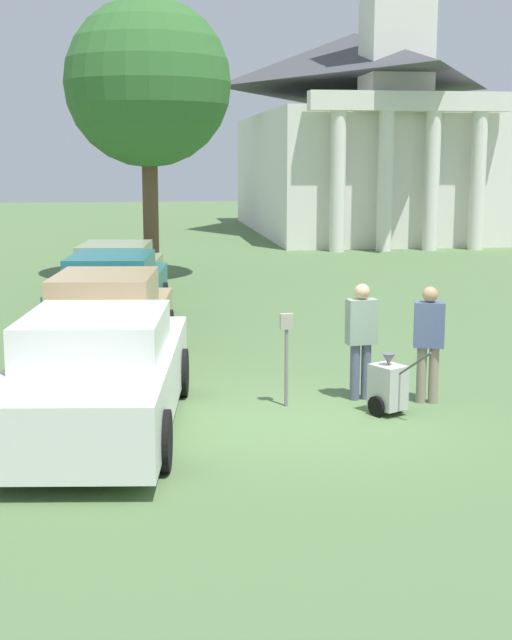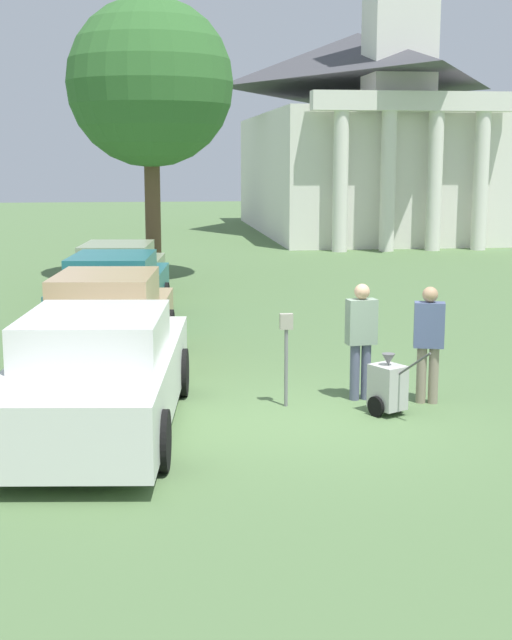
{
  "view_description": "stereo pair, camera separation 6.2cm",
  "coord_description": "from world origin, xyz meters",
  "px_view_note": "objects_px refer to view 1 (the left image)",
  "views": [
    {
      "loc": [
        -2.38,
        -11.24,
        3.45
      ],
      "look_at": [
        -0.71,
        1.47,
        1.1
      ],
      "focal_mm": 50.0,
      "sensor_mm": 36.0,
      "label": 1
    },
    {
      "loc": [
        -2.32,
        -11.25,
        3.45
      ],
      "look_at": [
        -0.71,
        1.47,
        1.1
      ],
      "focal_mm": 50.0,
      "sensor_mm": 36.0,
      "label": 2
    }
  ],
  "objects_px": {
    "parked_car_teal": "(113,293)",
    "person_supervisor": "(429,337)",
    "parking_meter": "(286,342)",
    "person_worker": "(361,334)",
    "church": "(356,124)",
    "parked_car_tan": "(107,325)",
    "parked_car_white": "(99,375)",
    "equipment_cart": "(388,386)",
    "parked_car_sage": "(117,275)"
  },
  "relations": [
    {
      "from": "equipment_cart",
      "to": "person_supervisor",
      "type": "bearing_deg",
      "value": 5.95
    },
    {
      "from": "parked_car_sage",
      "to": "church",
      "type": "distance_m",
      "value": 22.27
    },
    {
      "from": "parked_car_sage",
      "to": "person_supervisor",
      "type": "height_order",
      "value": "person_supervisor"
    },
    {
      "from": "parking_meter",
      "to": "person_supervisor",
      "type": "relative_size",
      "value": 0.79
    },
    {
      "from": "parked_car_white",
      "to": "parked_car_sage",
      "type": "bearing_deg",
      "value": 96.64
    },
    {
      "from": "parked_car_white",
      "to": "parked_car_tan",
      "type": "bearing_deg",
      "value": 96.64
    },
    {
      "from": "parked_car_white",
      "to": "equipment_cart",
      "type": "height_order",
      "value": "parked_car_white"
    },
    {
      "from": "equipment_cart",
      "to": "church",
      "type": "bearing_deg",
      "value": 48.99
    },
    {
      "from": "parked_car_teal",
      "to": "person_supervisor",
      "type": "distance_m",
      "value": 7.77
    },
    {
      "from": "person_worker",
      "to": "church",
      "type": "xyz_separation_m",
      "value": [
        6.85,
        28.49,
        3.99
      ]
    },
    {
      "from": "parked_car_sage",
      "to": "equipment_cart",
      "type": "height_order",
      "value": "parked_car_sage"
    },
    {
      "from": "person_worker",
      "to": "person_supervisor",
      "type": "xyz_separation_m",
      "value": [
        0.9,
        -0.3,
        -0.01
      ]
    },
    {
      "from": "parked_car_white",
      "to": "parking_meter",
      "type": "xyz_separation_m",
      "value": [
        2.55,
        0.77,
        0.2
      ]
    },
    {
      "from": "parked_car_white",
      "to": "parking_meter",
      "type": "relative_size",
      "value": 4.03
    },
    {
      "from": "parked_car_sage",
      "to": "person_worker",
      "type": "distance_m",
      "value": 10.03
    },
    {
      "from": "person_supervisor",
      "to": "equipment_cart",
      "type": "relative_size",
      "value": 1.68
    },
    {
      "from": "parked_car_sage",
      "to": "equipment_cart",
      "type": "bearing_deg",
      "value": -62.48
    },
    {
      "from": "parked_car_teal",
      "to": "parked_car_white",
      "type": "bearing_deg",
      "value": -83.37
    },
    {
      "from": "parked_car_white",
      "to": "parked_car_tan",
      "type": "distance_m",
      "value": 3.33
    },
    {
      "from": "person_worker",
      "to": "person_supervisor",
      "type": "distance_m",
      "value": 0.95
    },
    {
      "from": "equipment_cart",
      "to": "church",
      "type": "xyz_separation_m",
      "value": [
        6.66,
        29.27,
        4.57
      ]
    },
    {
      "from": "parked_car_white",
      "to": "parked_car_sage",
      "type": "distance_m",
      "value": 10.31
    },
    {
      "from": "parked_car_white",
      "to": "parked_car_teal",
      "type": "distance_m",
      "value": 6.96
    },
    {
      "from": "parking_meter",
      "to": "equipment_cart",
      "type": "relative_size",
      "value": 1.33
    },
    {
      "from": "parked_car_tan",
      "to": "person_worker",
      "type": "distance_m",
      "value": 4.36
    },
    {
      "from": "parked_car_white",
      "to": "parked_car_sage",
      "type": "height_order",
      "value": "parked_car_white"
    },
    {
      "from": "person_worker",
      "to": "person_supervisor",
      "type": "height_order",
      "value": "person_worker"
    },
    {
      "from": "parked_car_sage",
      "to": "parking_meter",
      "type": "relative_size",
      "value": 4.0
    },
    {
      "from": "person_worker",
      "to": "equipment_cart",
      "type": "distance_m",
      "value": 0.99
    },
    {
      "from": "church",
      "to": "equipment_cart",
      "type": "bearing_deg",
      "value": -102.83
    },
    {
      "from": "parked_car_white",
      "to": "equipment_cart",
      "type": "distance_m",
      "value": 3.88
    },
    {
      "from": "parking_meter",
      "to": "church",
      "type": "distance_m",
      "value": 30.06
    },
    {
      "from": "church",
      "to": "person_supervisor",
      "type": "bearing_deg",
      "value": -101.68
    },
    {
      "from": "person_worker",
      "to": "parked_car_tan",
      "type": "bearing_deg",
      "value": -39.71
    },
    {
      "from": "parked_car_teal",
      "to": "church",
      "type": "bearing_deg",
      "value": 71.59
    },
    {
      "from": "equipment_cart",
      "to": "church",
      "type": "height_order",
      "value": "church"
    },
    {
      "from": "parked_car_teal",
      "to": "church",
      "type": "distance_m",
      "value": 25.2
    },
    {
      "from": "parked_car_sage",
      "to": "person_supervisor",
      "type": "xyz_separation_m",
      "value": [
        4.57,
        -9.63,
        0.28
      ]
    },
    {
      "from": "parking_meter",
      "to": "person_worker",
      "type": "bearing_deg",
      "value": 10.85
    },
    {
      "from": "parked_car_tan",
      "to": "person_supervisor",
      "type": "relative_size",
      "value": 2.96
    },
    {
      "from": "parked_car_sage",
      "to": "parking_meter",
      "type": "distance_m",
      "value": 9.88
    },
    {
      "from": "person_worker",
      "to": "person_supervisor",
      "type": "relative_size",
      "value": 1.01
    },
    {
      "from": "parked_car_white",
      "to": "parked_car_sage",
      "type": "xyz_separation_m",
      "value": [
        -0.0,
        10.31,
        -0.05
      ]
    },
    {
      "from": "parked_car_tan",
      "to": "equipment_cart",
      "type": "distance_m",
      "value": 4.98
    },
    {
      "from": "parked_car_white",
      "to": "parking_meter",
      "type": "height_order",
      "value": "parked_car_white"
    },
    {
      "from": "parked_car_teal",
      "to": "parked_car_sage",
      "type": "height_order",
      "value": "parked_car_teal"
    },
    {
      "from": "parking_meter",
      "to": "parked_car_sage",
      "type": "bearing_deg",
      "value": 104.96
    },
    {
      "from": "parked_car_sage",
      "to": "person_worker",
      "type": "bearing_deg",
      "value": -61.89
    },
    {
      "from": "parking_meter",
      "to": "person_supervisor",
      "type": "height_order",
      "value": "person_supervisor"
    },
    {
      "from": "parked_car_teal",
      "to": "parking_meter",
      "type": "relative_size",
      "value": 4.07
    }
  ]
}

